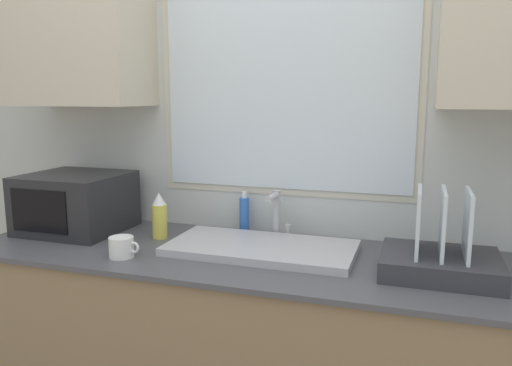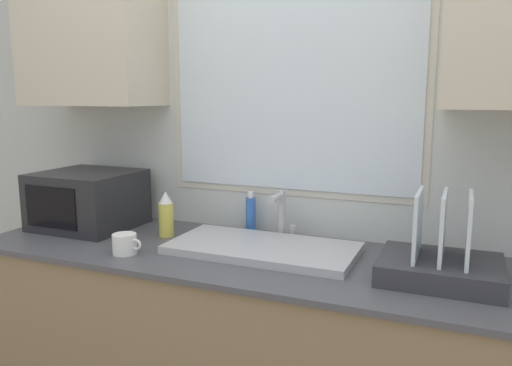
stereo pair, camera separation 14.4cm
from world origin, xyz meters
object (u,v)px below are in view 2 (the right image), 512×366
Objects in this scene: faucet at (282,212)px; dish_rack at (441,262)px; microwave at (88,199)px; soap_bottle at (251,214)px; mug_near_sink at (125,244)px; spray_bottle at (166,215)px.

faucet is 0.69m from dish_rack.
microwave is (-0.88, -0.15, 0.01)m from faucet.
dish_rack is at bearing -21.12° from faucet.
soap_bottle is at bearing 15.58° from microwave.
soap_bottle is at bearing 55.95° from mug_near_sink.
soap_bottle is 0.57m from mug_near_sink.
faucet is 1.12× the size of soap_bottle.
faucet reaches higher than soap_bottle.
dish_rack is 3.18× the size of mug_near_sink.
mug_near_sink is at bearing -33.50° from microwave.
microwave reaches higher than spray_bottle.
microwave is 2.14× the size of spray_bottle.
microwave reaches higher than soap_bottle.
faucet is at bearing 41.45° from mug_near_sink.
soap_bottle reaches higher than mug_near_sink.
spray_bottle is (-1.11, 0.10, 0.03)m from dish_rack.
spray_bottle reaches higher than mug_near_sink.
dish_rack is at bearing -5.05° from spray_bottle.
dish_rack is 2.12× the size of soap_bottle.
dish_rack is 1.11m from spray_bottle.
dish_rack reaches higher than spray_bottle.
mug_near_sink is at bearing -91.71° from spray_bottle.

